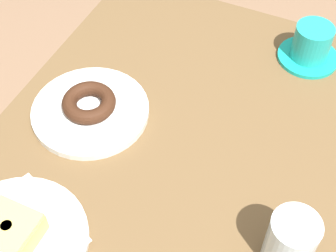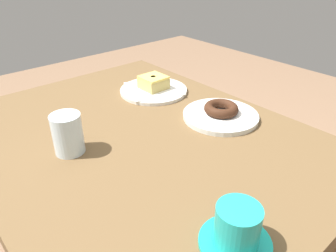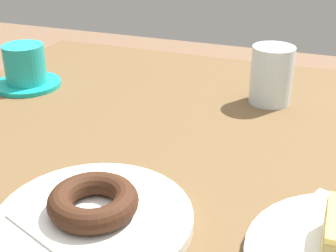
{
  "view_description": "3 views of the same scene",
  "coord_description": "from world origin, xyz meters",
  "px_view_note": "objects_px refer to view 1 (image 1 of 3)",
  "views": [
    {
      "loc": [
        -0.43,
        -0.16,
        1.5
      ],
      "look_at": [
        0.1,
        0.09,
        0.79
      ],
      "focal_mm": 53.47,
      "sensor_mm": 36.0,
      "label": 1
    },
    {
      "loc": [
        0.63,
        -0.45,
        1.22
      ],
      "look_at": [
        0.05,
        0.06,
        0.78
      ],
      "focal_mm": 34.44,
      "sensor_mm": 36.0,
      "label": 2
    },
    {
      "loc": [
        -0.15,
        0.63,
        1.1
      ],
      "look_at": [
        0.07,
        0.05,
        0.8
      ],
      "focal_mm": 50.93,
      "sensor_mm": 36.0,
      "label": 3
    }
  ],
  "objects_px": {
    "water_glass": "(290,241)",
    "coffee_cup": "(311,45)",
    "plate_glazed_square": "(14,241)",
    "donut_chocolate_ring": "(89,103)",
    "plate_chocolate_ring": "(90,111)",
    "donut_glazed_square": "(10,232)"
  },
  "relations": [
    {
      "from": "plate_glazed_square",
      "to": "plate_chocolate_ring",
      "type": "bearing_deg",
      "value": 5.6
    },
    {
      "from": "plate_glazed_square",
      "to": "donut_glazed_square",
      "type": "distance_m",
      "value": 0.03
    },
    {
      "from": "plate_glazed_square",
      "to": "coffee_cup",
      "type": "distance_m",
      "value": 0.7
    },
    {
      "from": "donut_glazed_square",
      "to": "plate_chocolate_ring",
      "type": "distance_m",
      "value": 0.29
    },
    {
      "from": "plate_chocolate_ring",
      "to": "water_glass",
      "type": "relative_size",
      "value": 2.19
    },
    {
      "from": "donut_glazed_square",
      "to": "plate_chocolate_ring",
      "type": "height_order",
      "value": "donut_glazed_square"
    },
    {
      "from": "plate_chocolate_ring",
      "to": "donut_chocolate_ring",
      "type": "bearing_deg",
      "value": 0.0
    },
    {
      "from": "plate_glazed_square",
      "to": "donut_glazed_square",
      "type": "height_order",
      "value": "donut_glazed_square"
    },
    {
      "from": "plate_chocolate_ring",
      "to": "donut_chocolate_ring",
      "type": "distance_m",
      "value": 0.02
    },
    {
      "from": "plate_chocolate_ring",
      "to": "water_glass",
      "type": "distance_m",
      "value": 0.45
    },
    {
      "from": "plate_glazed_square",
      "to": "donut_chocolate_ring",
      "type": "height_order",
      "value": "donut_chocolate_ring"
    },
    {
      "from": "donut_chocolate_ring",
      "to": "coffee_cup",
      "type": "relative_size",
      "value": 0.8
    },
    {
      "from": "plate_chocolate_ring",
      "to": "donut_chocolate_ring",
      "type": "height_order",
      "value": "donut_chocolate_ring"
    },
    {
      "from": "water_glass",
      "to": "coffee_cup",
      "type": "height_order",
      "value": "water_glass"
    },
    {
      "from": "donut_chocolate_ring",
      "to": "water_glass",
      "type": "bearing_deg",
      "value": -107.01
    },
    {
      "from": "donut_chocolate_ring",
      "to": "plate_glazed_square",
      "type": "bearing_deg",
      "value": -174.4
    },
    {
      "from": "water_glass",
      "to": "coffee_cup",
      "type": "bearing_deg",
      "value": 10.28
    },
    {
      "from": "donut_chocolate_ring",
      "to": "coffee_cup",
      "type": "bearing_deg",
      "value": -46.16
    },
    {
      "from": "water_glass",
      "to": "donut_chocolate_ring",
      "type": "bearing_deg",
      "value": 72.99
    },
    {
      "from": "plate_glazed_square",
      "to": "water_glass",
      "type": "relative_size",
      "value": 2.29
    },
    {
      "from": "donut_chocolate_ring",
      "to": "coffee_cup",
      "type": "distance_m",
      "value": 0.48
    },
    {
      "from": "water_glass",
      "to": "donut_glazed_square",
      "type": "bearing_deg",
      "value": 111.59
    }
  ]
}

